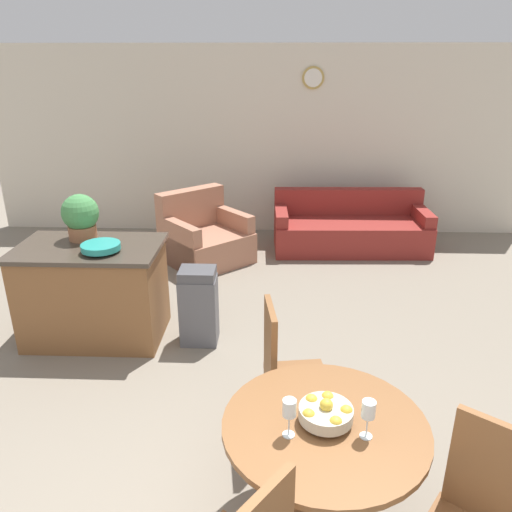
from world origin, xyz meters
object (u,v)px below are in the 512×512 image
fruit_bowl (326,412)px  kitchen_island (94,292)px  couch (350,229)px  teal_bowl (101,247)px  dining_chair_far_side (286,368)px  potted_plant (81,216)px  trash_bin (199,306)px  dining_table (324,448)px  armchair (204,239)px  wine_glass_left (289,409)px  wine_glass_right (368,411)px

fruit_bowl → kitchen_island: bearing=133.8°
couch → fruit_bowl: bearing=-101.7°
teal_bowl → couch: (2.56, 2.64, -0.70)m
dining_chair_far_side → potted_plant: potted_plant is taller
couch → dining_chair_far_side: bearing=-106.3°
fruit_bowl → potted_plant: potted_plant is taller
fruit_bowl → trash_bin: bearing=116.0°
dining_table → potted_plant: potted_plant is taller
dining_table → armchair: armchair is taller
kitchen_island → trash_bin: (0.99, -0.06, -0.10)m
wine_glass_left → teal_bowl: teal_bowl is taller
wine_glass_right → trash_bin: (-1.16, 2.08, -0.52)m
fruit_bowl → wine_glass_left: bearing=-152.9°
fruit_bowl → kitchen_island: kitchen_island is taller
potted_plant → trash_bin: (1.10, -0.25, -0.78)m
dining_table → potted_plant: bearing=132.8°
trash_bin → armchair: 2.04m
dining_chair_far_side → potted_plant: 2.46m
wine_glass_left → kitchen_island: wine_glass_left is taller
wine_glass_left → wine_glass_right: same height
wine_glass_left → potted_plant: (-1.87, 2.33, 0.26)m
teal_bowl → potted_plant: 0.47m
wine_glass_right → dining_chair_far_side: bearing=114.4°
fruit_bowl → couch: (0.78, 4.54, -0.52)m
dining_table → teal_bowl: 2.64m
dining_table → fruit_bowl: fruit_bowl is taller
armchair → trash_bin: bearing=-125.7°
fruit_bowl → armchair: size_ratio=0.21×
dining_table → wine_glass_right: size_ratio=5.07×
wine_glass_left → trash_bin: 2.28m
fruit_bowl → armchair: 4.21m
dining_chair_far_side → potted_plant: bearing=-136.2°
potted_plant → armchair: 2.15m
fruit_bowl → potted_plant: size_ratio=0.66×
trash_bin → fruit_bowl: bearing=-64.0°
trash_bin → armchair: size_ratio=0.56×
dining_chair_far_side → wine_glass_right: (0.38, -0.85, 0.34)m
trash_bin → wine_glass_left: bearing=-69.6°
dining_chair_far_side → wine_glass_left: size_ratio=4.76×
couch → teal_bowl: bearing=-136.1°
wine_glass_left → armchair: (-1.00, 4.11, -0.59)m
wine_glass_left → trash_bin: size_ratio=0.29×
fruit_bowl → armchair: bearing=106.6°
teal_bowl → trash_bin: teal_bowl is taller
dining_table → potted_plant: (-2.07, 2.23, 0.58)m
dining_chair_far_side → teal_bowl: size_ratio=3.01×
trash_bin → couch: bearing=55.7°
dining_table → kitchen_island: 2.84m
dining_table → trash_bin: (-0.97, 1.98, -0.20)m
potted_plant → dining_table: bearing=-47.2°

